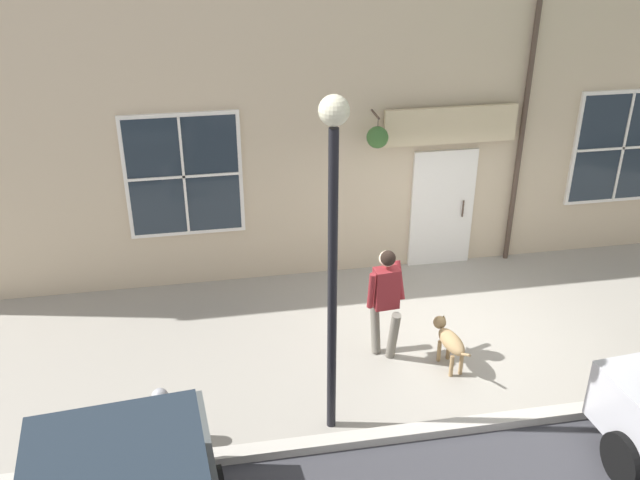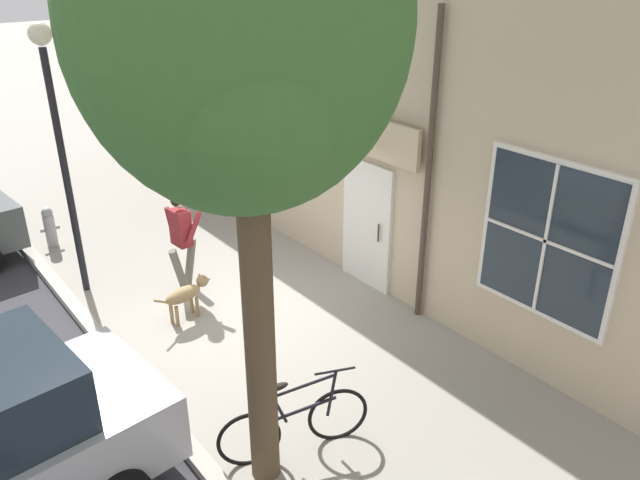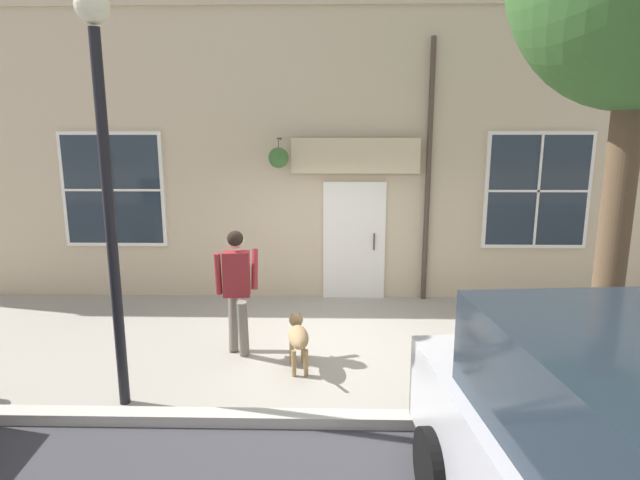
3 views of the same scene
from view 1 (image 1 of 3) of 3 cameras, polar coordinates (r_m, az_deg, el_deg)
name	(u,v)px [view 1 (image 1 of 3)]	position (r m, az deg, el deg)	size (l,w,h in m)	color
ground_plane	(454,334)	(10.94, 10.65, -7.37)	(90.00, 90.00, 0.00)	gray
storefront_facade	(418,121)	(11.81, 7.88, 9.43)	(0.95, 18.00, 5.14)	#C6B293
pedestrian_walking	(386,294)	(9.81, 5.29, -4.32)	(0.59, 0.55, 1.68)	#6B665B
dog_on_leash	(449,340)	(10.05, 10.31, -7.86)	(1.01, 0.33, 0.63)	#997A51
street_lamp	(333,223)	(7.62, 1.04, 1.38)	(0.32, 0.32, 4.20)	black
fire_hydrant	(162,415)	(8.92, -12.51, -13.47)	(0.34, 0.20, 0.77)	#99999E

